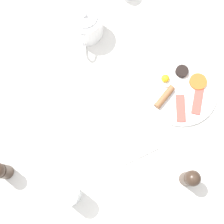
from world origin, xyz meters
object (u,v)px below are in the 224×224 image
object	(u,v)px
salt_grinder	(190,178)
knife_by_plate	(21,66)
water_glass_tall	(70,196)
pepper_grinder	(1,171)
teapot_near	(86,25)
breakfast_plate	(180,90)
fork_by_plate	(65,111)
napkin_folded	(134,143)

from	to	relation	value
salt_grinder	knife_by_plate	size ratio (longest dim) A/B	0.54
water_glass_tall	pepper_grinder	xyz separation A→B (m)	(-0.23, 0.08, -0.00)
teapot_near	breakfast_plate	bearing A→B (deg)	-118.55
water_glass_tall	fork_by_plate	bearing A→B (deg)	96.96
teapot_near	pepper_grinder	size ratio (longest dim) A/B	1.78
teapot_near	fork_by_plate	size ratio (longest dim) A/B	1.17
napkin_folded	fork_by_plate	size ratio (longest dim) A/B	0.93
breakfast_plate	salt_grinder	bearing A→B (deg)	-89.16
napkin_folded	knife_by_plate	size ratio (longest dim) A/B	0.77
water_glass_tall	fork_by_plate	world-z (taller)	water_glass_tall
napkin_folded	fork_by_plate	distance (m)	0.28
fork_by_plate	knife_by_plate	size ratio (longest dim) A/B	0.83
napkin_folded	knife_by_plate	xyz separation A→B (m)	(-0.42, 0.29, -0.00)
pepper_grinder	salt_grinder	xyz separation A→B (m)	(0.62, -0.02, 0.00)
teapot_near	napkin_folded	xyz separation A→B (m)	(0.17, -0.43, -0.05)
breakfast_plate	water_glass_tall	distance (m)	0.54
knife_by_plate	fork_by_plate	bearing A→B (deg)	-45.69
water_glass_tall	pepper_grinder	distance (m)	0.24
napkin_folded	knife_by_plate	bearing A→B (deg)	145.28
breakfast_plate	salt_grinder	distance (m)	0.32
pepper_grinder	salt_grinder	world-z (taller)	same
water_glass_tall	napkin_folded	world-z (taller)	water_glass_tall
knife_by_plate	breakfast_plate	bearing A→B (deg)	-9.18
breakfast_plate	water_glass_tall	bearing A→B (deg)	-135.91
breakfast_plate	teapot_near	xyz separation A→B (m)	(-0.35, 0.24, 0.05)
water_glass_tall	salt_grinder	distance (m)	0.39
breakfast_plate	fork_by_plate	world-z (taller)	breakfast_plate
teapot_near	pepper_grinder	distance (m)	0.59
teapot_near	knife_by_plate	xyz separation A→B (m)	(-0.25, -0.14, -0.05)
water_glass_tall	pepper_grinder	size ratio (longest dim) A/B	1.05
pepper_grinder	teapot_near	bearing A→B (deg)	63.28
pepper_grinder	breakfast_plate	bearing A→B (deg)	25.72
water_glass_tall	napkin_folded	distance (m)	0.28
breakfast_plate	knife_by_plate	size ratio (longest dim) A/B	1.20
water_glass_tall	pepper_grinder	world-z (taller)	water_glass_tall
breakfast_plate	pepper_grinder	bearing A→B (deg)	-154.28
fork_by_plate	teapot_near	bearing A→B (deg)	76.56
breakfast_plate	napkin_folded	size ratio (longest dim) A/B	1.57
napkin_folded	pepper_grinder	bearing A→B (deg)	-167.31
pepper_grinder	fork_by_plate	size ratio (longest dim) A/B	0.66
breakfast_plate	fork_by_plate	size ratio (longest dim) A/B	1.45
teapot_near	knife_by_plate	world-z (taller)	teapot_near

